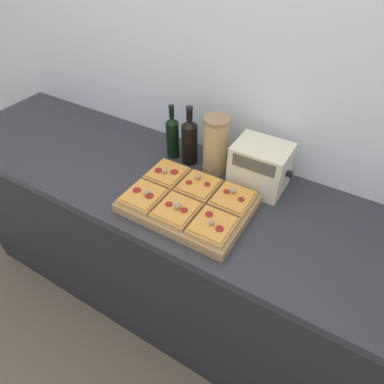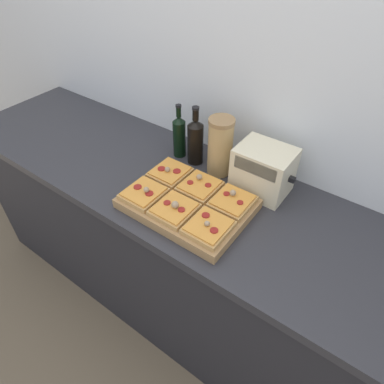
# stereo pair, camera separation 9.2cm
# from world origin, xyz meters

# --- Properties ---
(ground_plane) EXTENTS (12.00, 12.00, 0.00)m
(ground_plane) POSITION_xyz_m (0.00, 0.00, 0.00)
(ground_plane) COLOR brown
(wall_back) EXTENTS (6.00, 0.06, 2.50)m
(wall_back) POSITION_xyz_m (0.00, 0.67, 1.25)
(wall_back) COLOR silver
(wall_back) RESTS_ON ground_plane
(kitchen_counter) EXTENTS (2.63, 0.67, 0.93)m
(kitchen_counter) POSITION_xyz_m (0.00, 0.32, 0.47)
(kitchen_counter) COLOR #232328
(kitchen_counter) RESTS_ON ground_plane
(cutting_board) EXTENTS (0.49, 0.35, 0.04)m
(cutting_board) POSITION_xyz_m (0.06, 0.22, 0.95)
(cutting_board) COLOR #A37A4C
(cutting_board) RESTS_ON kitchen_counter
(pizza_slice_back_left) EXTENTS (0.15, 0.16, 0.05)m
(pizza_slice_back_left) POSITION_xyz_m (-0.10, 0.30, 0.99)
(pizza_slice_back_left) COLOR tan
(pizza_slice_back_left) RESTS_ON cutting_board
(pizza_slice_back_center) EXTENTS (0.15, 0.16, 0.05)m
(pizza_slice_back_center) POSITION_xyz_m (0.06, 0.30, 0.99)
(pizza_slice_back_center) COLOR tan
(pizza_slice_back_center) RESTS_ON cutting_board
(pizza_slice_back_right) EXTENTS (0.15, 0.16, 0.05)m
(pizza_slice_back_right) POSITION_xyz_m (0.21, 0.30, 0.99)
(pizza_slice_back_right) COLOR tan
(pizza_slice_back_right) RESTS_ON cutting_board
(pizza_slice_front_left) EXTENTS (0.15, 0.16, 0.05)m
(pizza_slice_front_left) POSITION_xyz_m (-0.10, 0.14, 0.99)
(pizza_slice_front_left) COLOR tan
(pizza_slice_front_left) RESTS_ON cutting_board
(pizza_slice_front_center) EXTENTS (0.15, 0.16, 0.06)m
(pizza_slice_front_center) POSITION_xyz_m (0.06, 0.14, 0.99)
(pizza_slice_front_center) COLOR tan
(pizza_slice_front_center) RESTS_ON cutting_board
(pizza_slice_front_right) EXTENTS (0.15, 0.16, 0.05)m
(pizza_slice_front_right) POSITION_xyz_m (0.21, 0.14, 0.99)
(pizza_slice_front_right) COLOR tan
(pizza_slice_front_right) RESTS_ON cutting_board
(olive_oil_bottle) EXTENTS (0.06, 0.06, 0.26)m
(olive_oil_bottle) POSITION_xyz_m (-0.20, 0.49, 1.04)
(olive_oil_bottle) COLOR black
(olive_oil_bottle) RESTS_ON kitchen_counter
(wine_bottle) EXTENTS (0.07, 0.07, 0.28)m
(wine_bottle) POSITION_xyz_m (-0.10, 0.49, 1.05)
(wine_bottle) COLOR black
(wine_bottle) RESTS_ON kitchen_counter
(grain_jar_tall) EXTENTS (0.11, 0.11, 0.27)m
(grain_jar_tall) POSITION_xyz_m (0.03, 0.49, 1.06)
(grain_jar_tall) COLOR tan
(grain_jar_tall) RESTS_ON kitchen_counter
(toaster_oven) EXTENTS (0.25, 0.18, 0.20)m
(toaster_oven) POSITION_xyz_m (0.24, 0.49, 1.03)
(toaster_oven) COLOR beige
(toaster_oven) RESTS_ON kitchen_counter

